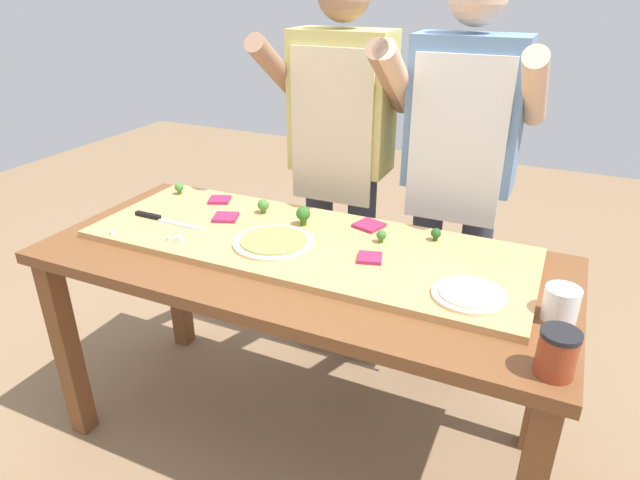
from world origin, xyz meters
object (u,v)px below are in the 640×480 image
at_px(broccoli_floret_front_right, 436,234).
at_px(cheese_crumble_b, 168,239).
at_px(prep_table, 299,284).
at_px(pizza_whole_pesto_green, 273,242).
at_px(pizza_slice_near_right, 226,217).
at_px(cook_left, 340,146).
at_px(chefs_knife, 158,219).
at_px(flour_cup, 560,306).
at_px(pizza_whole_cheese_artichoke, 469,294).
at_px(sauce_jar, 557,353).
at_px(broccoli_floret_center_right, 263,205).
at_px(pizza_slice_far_left, 370,258).
at_px(cook_right, 459,161).
at_px(broccoli_floret_back_left, 381,235).
at_px(cheese_crumble_a, 179,239).
at_px(pizza_slice_far_right, 369,225).
at_px(cheese_crumble_c, 112,232).
at_px(broccoli_floret_back_right, 303,214).
at_px(broccoli_floret_front_mid, 179,188).
at_px(pizza_slice_center, 219,200).

bearing_deg(broccoli_floret_front_right, cheese_crumble_b, -155.25).
bearing_deg(prep_table, pizza_whole_pesto_green, -179.12).
distance_m(pizza_slice_near_right, cook_left, 0.58).
relative_size(pizza_whole_pesto_green, pizza_slice_near_right, 3.18).
height_order(chefs_knife, flour_cup, flour_cup).
distance_m(pizza_whole_cheese_artichoke, sauce_jar, 0.33).
relative_size(chefs_knife, broccoli_floret_center_right, 5.41).
height_order(pizza_whole_pesto_green, pizza_slice_far_left, pizza_whole_pesto_green).
relative_size(pizza_slice_near_right, cheese_crumble_b, 6.79).
xyz_separation_m(prep_table, pizza_slice_far_left, (0.24, 0.03, 0.14)).
bearing_deg(cook_right, cheese_crumble_b, -137.97).
height_order(broccoli_floret_back_left, cheese_crumble_a, broccoli_floret_back_left).
bearing_deg(flour_cup, prep_table, 176.72).
bearing_deg(pizza_slice_far_right, cheese_crumble_c, -151.22).
height_order(broccoli_floret_front_right, broccoli_floret_back_right, broccoli_floret_back_right).
height_order(pizza_slice_far_right, sauce_jar, sauce_jar).
bearing_deg(broccoli_floret_front_mid, pizza_slice_far_left, -13.62).
bearing_deg(cheese_crumble_a, pizza_slice_far_right, 35.51).
bearing_deg(chefs_knife, pizza_slice_far_right, 20.27).
height_order(flour_cup, cook_right, cook_right).
distance_m(cheese_crumble_b, cook_left, 0.81).
xyz_separation_m(pizza_whole_cheese_artichoke, cheese_crumble_c, (-1.20, -0.10, 0.00)).
relative_size(prep_table, chefs_knife, 5.83).
xyz_separation_m(pizza_whole_pesto_green, cheese_crumble_c, (-0.54, -0.17, 0.00)).
xyz_separation_m(cheese_crumble_a, cheese_crumble_c, (-0.25, -0.05, -0.00)).
distance_m(flour_cup, cook_left, 1.12).
relative_size(chefs_knife, broccoli_floret_front_mid, 6.10).
bearing_deg(sauce_jar, cheese_crumble_b, 172.48).
height_order(prep_table, cheese_crumble_c, cheese_crumble_c).
bearing_deg(cheese_crumble_c, pizza_slice_far_left, 12.51).
distance_m(broccoli_floret_back_right, cook_left, 0.44).
xyz_separation_m(pizza_slice_far_left, cook_left, (-0.35, 0.57, 0.17)).
height_order(pizza_whole_pesto_green, cheese_crumble_a, cheese_crumble_a).
distance_m(sauce_jar, cook_left, 1.28).
bearing_deg(cook_left, broccoli_floret_front_right, -35.07).
height_order(pizza_whole_cheese_artichoke, pizza_slice_far_right, pizza_whole_cheese_artichoke).
xyz_separation_m(pizza_whole_pesto_green, cheese_crumble_a, (-0.30, -0.12, 0.00)).
relative_size(cheese_crumble_b, cheese_crumble_c, 0.84).
xyz_separation_m(prep_table, broccoli_floret_back_left, (0.23, 0.16, 0.16)).
bearing_deg(broccoli_floret_back_right, cook_left, 94.95).
distance_m(pizza_slice_far_right, sauce_jar, 0.86).
height_order(broccoli_floret_center_right, cook_right, cook_right).
height_order(pizza_slice_far_right, cook_right, cook_right).
bearing_deg(broccoli_floret_back_left, broccoli_floret_back_right, 176.30).
bearing_deg(pizza_slice_center, pizza_whole_cheese_artichoke, -16.85).
height_order(pizza_slice_near_right, broccoli_floret_center_right, broccoli_floret_center_right).
bearing_deg(cheese_crumble_a, prep_table, 17.22).
bearing_deg(flour_cup, chefs_knife, 178.25).
relative_size(cook_left, cook_right, 1.00).
bearing_deg(cheese_crumble_b, chefs_knife, 139.68).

